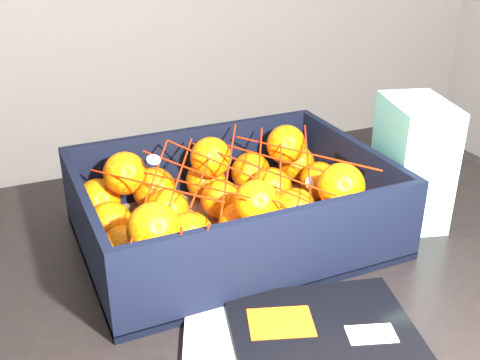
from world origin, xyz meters
name	(u,v)px	position (x,y,z in m)	size (l,w,h in m)	color
table	(220,331)	(-0.31, 0.02, 0.65)	(1.21, 0.82, 0.75)	black
produce_crate	(232,216)	(-0.26, 0.11, 0.79)	(0.44, 0.33, 0.12)	olive
clementine_heap	(230,204)	(-0.26, 0.11, 0.81)	(0.42, 0.31, 0.12)	#EE6205
mesh_net	(230,174)	(-0.26, 0.09, 0.86)	(0.36, 0.29, 0.09)	red
retail_carton	(412,162)	(0.02, 0.05, 0.85)	(0.09, 0.13, 0.19)	white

